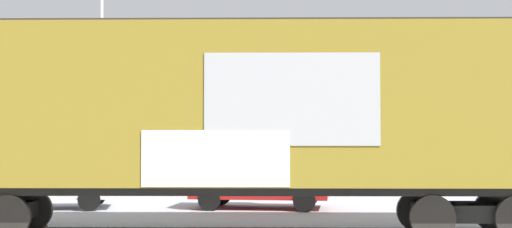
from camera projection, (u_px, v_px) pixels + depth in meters
The scene contains 5 objects.
freight_car at pixel (222, 110), 14.95m from camera, with size 15.60×3.21×4.63m.
flagpole at pixel (106, 34), 26.43m from camera, with size 1.20×0.70×10.03m.
hillside at pixel (269, 122), 88.07m from camera, with size 129.66×35.49×13.36m.
parked_car_white at pixel (43, 182), 20.65m from camera, with size 4.34×2.42×1.59m.
parked_car_red at pixel (259, 181), 20.81m from camera, with size 4.16×2.27×1.60m.
Camera 1 is at (2.41, -14.88, 2.02)m, focal length 49.07 mm.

